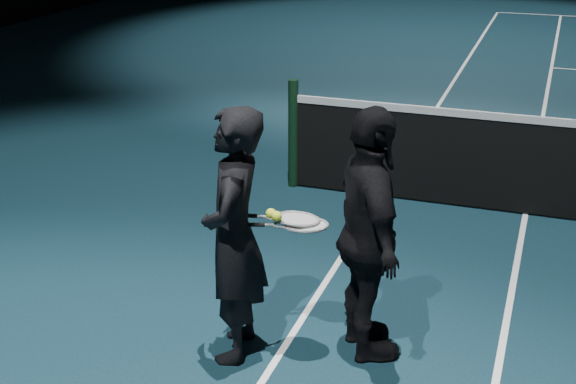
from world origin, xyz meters
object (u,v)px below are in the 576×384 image
racket_upper (298,219)px  player_b (369,236)px  tennis_balls (274,212)px  racket_lower (306,225)px  player_a (234,236)px

racket_upper → player_b: bearing=-9.1°
player_b → tennis_balls: 0.62m
player_b → racket_lower: bearing=79.9°
racket_lower → racket_upper: size_ratio=1.00×
player_b → tennis_balls: bearing=79.4°
player_b → racket_lower: size_ratio=2.47×
player_a → racket_lower: size_ratio=2.47×
player_b → racket_lower: (-0.38, -0.13, 0.08)m
player_a → player_b: 0.85m
player_a → racket_lower: (0.43, 0.15, 0.08)m
player_b → racket_lower: 0.41m
player_a → player_b: bearing=97.5°
player_b → racket_upper: player_b is taller
tennis_balls → racket_upper: bearing=32.6°
player_a → player_b: (0.80, 0.28, 0.00)m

